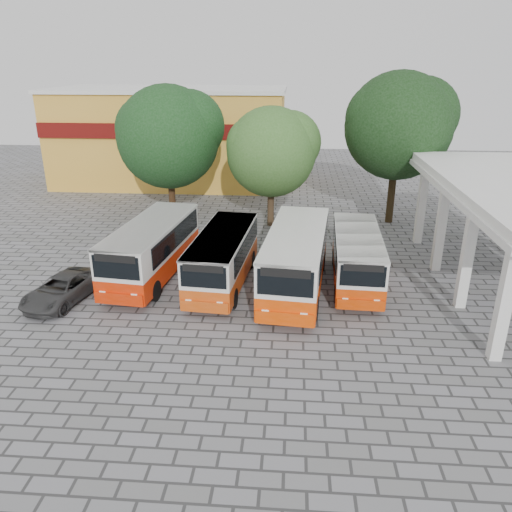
# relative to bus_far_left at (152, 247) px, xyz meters

# --- Properties ---
(ground) EXTENTS (90.00, 90.00, 0.00)m
(ground) POSITION_rel_bus_far_left_xyz_m (7.08, -4.04, -1.69)
(ground) COLOR slate
(ground) RESTS_ON ground
(shophouse_block) EXTENTS (20.40, 10.40, 8.30)m
(shophouse_block) POSITION_rel_bus_far_left_xyz_m (-3.92, 21.95, 2.48)
(shophouse_block) COLOR gold
(shophouse_block) RESTS_ON ground
(bus_far_left) EXTENTS (3.39, 8.32, 2.91)m
(bus_far_left) POSITION_rel_bus_far_left_xyz_m (0.00, 0.00, 0.00)
(bus_far_left) COLOR red
(bus_far_left) RESTS_ON ground
(bus_centre_left) EXTENTS (2.91, 7.66, 2.70)m
(bus_centre_left) POSITION_rel_bus_far_left_xyz_m (3.75, -0.64, -0.12)
(bus_centre_left) COLOR #BF410A
(bus_centre_left) RESTS_ON ground
(bus_centre_right) EXTENTS (3.46, 8.75, 3.07)m
(bus_centre_right) POSITION_rel_bus_far_left_xyz_m (7.36, -1.11, 0.09)
(bus_centre_right) COLOR #D43900
(bus_centre_right) RESTS_ON ground
(bus_far_right) EXTENTS (2.57, 7.37, 2.62)m
(bus_far_right) POSITION_rel_bus_far_left_xyz_m (10.40, 0.00, -0.17)
(bus_far_right) COLOR #C73300
(bus_far_right) RESTS_ON ground
(tree_left) EXTENTS (7.37, 7.01, 9.17)m
(tree_left) POSITION_rel_bus_far_left_xyz_m (-1.40, 10.73, 4.21)
(tree_left) COLOR #3F2715
(tree_left) RESTS_ON ground
(tree_middle) EXTENTS (6.14, 5.85, 7.92)m
(tree_middle) POSITION_rel_bus_far_left_xyz_m (5.73, 9.22, 3.50)
(tree_middle) COLOR #463421
(tree_middle) RESTS_ON ground
(tree_right) EXTENTS (7.35, 7.00, 10.05)m
(tree_right) POSITION_rel_bus_far_left_xyz_m (13.97, 10.60, 5.10)
(tree_right) COLOR #312513
(tree_right) RESTS_ON ground
(parked_car) EXTENTS (2.97, 4.78, 1.23)m
(parked_car) POSITION_rel_bus_far_left_xyz_m (-3.52, -3.07, -1.07)
(parked_car) COLOR #313131
(parked_car) RESTS_ON ground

